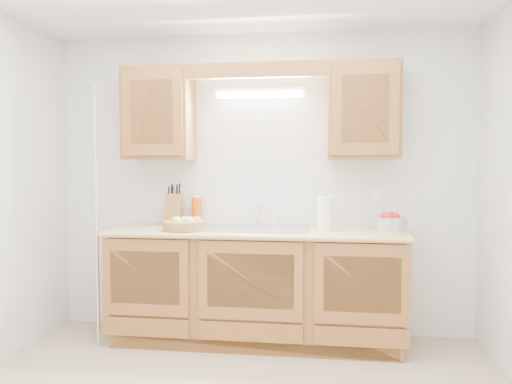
% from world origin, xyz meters
% --- Properties ---
extents(room, '(3.52, 3.50, 2.50)m').
position_xyz_m(room, '(0.00, 0.00, 1.25)').
color(room, tan).
rests_on(room, ground).
extents(base_cabinets, '(2.20, 0.60, 0.86)m').
position_xyz_m(base_cabinets, '(0.00, 1.20, 0.44)').
color(base_cabinets, '#8F5D2A').
rests_on(base_cabinets, ground).
extents(countertop, '(2.30, 0.63, 0.04)m').
position_xyz_m(countertop, '(0.00, 1.19, 0.88)').
color(countertop, '#DBB973').
rests_on(countertop, base_cabinets).
extents(upper_cabinet_left, '(0.55, 0.33, 0.75)m').
position_xyz_m(upper_cabinet_left, '(-0.83, 1.33, 1.83)').
color(upper_cabinet_left, '#8F5D2A').
rests_on(upper_cabinet_left, room).
extents(upper_cabinet_right, '(0.55, 0.33, 0.75)m').
position_xyz_m(upper_cabinet_right, '(0.83, 1.33, 1.83)').
color(upper_cabinet_right, '#8F5D2A').
rests_on(upper_cabinet_right, room).
extents(valance, '(2.20, 0.05, 0.12)m').
position_xyz_m(valance, '(0.00, 1.19, 2.14)').
color(valance, '#8F5D2A').
rests_on(valance, room).
extents(fluorescent_fixture, '(0.76, 0.08, 0.08)m').
position_xyz_m(fluorescent_fixture, '(0.00, 1.42, 2.00)').
color(fluorescent_fixture, white).
rests_on(fluorescent_fixture, room).
extents(sink, '(0.84, 0.46, 0.36)m').
position_xyz_m(sink, '(0.00, 1.21, 0.83)').
color(sink, '#9E9EA3').
rests_on(sink, countertop).
extents(wire_shelf_pole, '(0.03, 0.03, 2.00)m').
position_xyz_m(wire_shelf_pole, '(-1.20, 0.94, 1.00)').
color(wire_shelf_pole, silver).
rests_on(wire_shelf_pole, ground).
extents(outlet_plate, '(0.08, 0.01, 0.12)m').
position_xyz_m(outlet_plate, '(0.95, 1.49, 1.15)').
color(outlet_plate, white).
rests_on(outlet_plate, room).
extents(fruit_basket, '(0.43, 0.43, 0.11)m').
position_xyz_m(fruit_basket, '(-0.54, 1.07, 0.95)').
color(fruit_basket, '#9E7140').
rests_on(fruit_basket, countertop).
extents(knife_block, '(0.15, 0.22, 0.37)m').
position_xyz_m(knife_block, '(-0.72, 1.37, 1.03)').
color(knife_block, '#8F5D2A').
rests_on(knife_block, countertop).
extents(orange_canister, '(0.09, 0.09, 0.25)m').
position_xyz_m(orange_canister, '(-0.54, 1.42, 1.02)').
color(orange_canister, '#CE490B').
rests_on(orange_canister, countertop).
extents(soap_bottle, '(0.08, 0.08, 0.17)m').
position_xyz_m(soap_bottle, '(-0.54, 1.44, 0.98)').
color(soap_bottle, '#2365AF').
rests_on(soap_bottle, countertop).
extents(sponge, '(0.11, 0.09, 0.02)m').
position_xyz_m(sponge, '(-0.54, 1.44, 0.91)').
color(sponge, '#CC333F').
rests_on(sponge, countertop).
extents(paper_towel, '(0.15, 0.15, 0.31)m').
position_xyz_m(paper_towel, '(0.54, 1.22, 1.03)').
color(paper_towel, silver).
rests_on(paper_towel, countertop).
extents(apple_bowl, '(0.36, 0.36, 0.14)m').
position_xyz_m(apple_bowl, '(1.03, 1.27, 0.96)').
color(apple_bowl, silver).
rests_on(apple_bowl, countertop).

